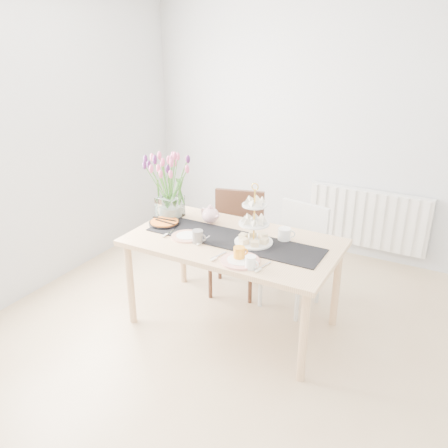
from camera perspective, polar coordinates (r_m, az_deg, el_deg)
The scene contains 16 objects.
room_shell at distance 2.95m, azimuth -0.47°, elevation 3.61°, with size 4.50×4.50×4.50m.
radiator at distance 5.04m, azimuth 16.89°, elevation 0.63°, with size 1.20×0.08×0.60m, color white.
dining_table at distance 3.66m, azimuth 1.12°, elevation -3.02°, with size 1.60×0.90×0.75m.
chair_brown at distance 4.28m, azimuth 1.53°, elevation -1.21°, with size 0.55×0.55×0.91m.
chair_white at distance 4.09m, azimuth 8.72°, elevation -2.86°, with size 0.50×0.50×0.89m.
table_runner at distance 3.63m, azimuth 1.13°, elevation -1.88°, with size 1.40×0.35×0.01m, color black.
tulip_vase at distance 3.96m, azimuth -6.67°, elevation 5.82°, with size 0.67×0.67×0.58m.
cake_stand at distance 3.53m, azimuth 3.62°, elevation -0.56°, with size 0.29×0.29×0.42m.
teapot at distance 3.91m, azimuth -1.64°, elevation 1.08°, with size 0.23×0.19×0.15m, color white, non-canonical shape.
cream_jug at distance 3.63m, azimuth 7.27°, elevation -1.25°, with size 0.10×0.10×0.10m, color white.
tart_tin at distance 3.93m, azimuth -7.17°, elevation 0.14°, with size 0.26×0.26×0.03m.
mug_grey at distance 3.57m, azimuth -3.19°, elevation -1.51°, with size 0.08×0.08×0.10m, color slate.
mug_white at distance 3.20m, azimuth 3.21°, elevation -4.63°, with size 0.08×0.08×0.09m, color white.
mug_orange at distance 3.31m, azimuth 1.84°, elevation -3.57°, with size 0.08×0.08×0.10m, color orange.
plate_left at distance 3.69m, azimuth -4.51°, elevation -1.48°, with size 0.24×0.24×0.01m, color silver.
plate_right at distance 3.31m, azimuth 1.96°, elevation -4.43°, with size 0.27×0.27×0.01m, color white.
Camera 1 is at (1.36, -2.43, 2.27)m, focal length 38.00 mm.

